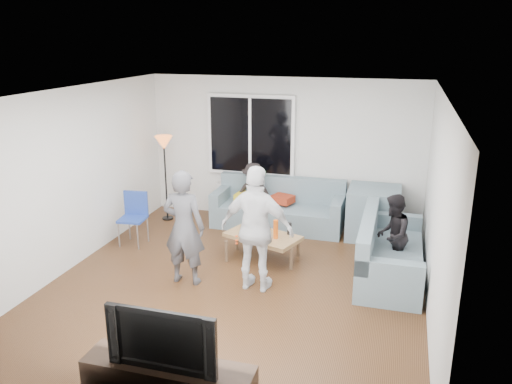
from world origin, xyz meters
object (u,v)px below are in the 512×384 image
(sofa_back_section, at_px, (278,204))
(player_left, at_px, (184,228))
(floor_lamp, at_px, (166,179))
(spectator_right, at_px, (392,235))
(side_chair, at_px, (133,220))
(sofa_right_section, at_px, (391,248))
(tv_console, at_px, (169,384))
(spectator_back, at_px, (253,194))
(coffee_table, at_px, (263,247))
(television, at_px, (166,335))
(player_right, at_px, (257,229))

(sofa_back_section, xyz_separation_m, player_left, (-0.72, -2.43, 0.38))
(floor_lamp, distance_m, spectator_right, 4.25)
(sofa_back_section, relative_size, side_chair, 2.67)
(sofa_back_section, relative_size, sofa_right_section, 1.15)
(side_chair, relative_size, tv_console, 0.54)
(side_chair, xyz_separation_m, spectator_back, (1.61, 1.46, 0.14))
(sofa_back_section, relative_size, spectator_back, 2.03)
(sofa_back_section, bearing_deg, tv_console, -88.38)
(spectator_right, height_order, tv_console, spectator_right)
(sofa_back_section, bearing_deg, floor_lamp, -175.29)
(tv_console, bearing_deg, coffee_table, 90.48)
(spectator_right, xyz_separation_m, spectator_back, (-2.46, 1.42, -0.02))
(spectator_back, height_order, tv_console, spectator_back)
(spectator_right, height_order, television, spectator_right)
(player_left, height_order, spectator_right, player_left)
(sofa_back_section, bearing_deg, television, -88.38)
(sofa_right_section, bearing_deg, coffee_table, 88.83)
(sofa_back_section, distance_m, spectator_right, 2.43)
(player_right, xyz_separation_m, spectator_back, (-0.74, 2.37, -0.29))
(sofa_back_section, distance_m, floor_lamp, 2.11)
(television, bearing_deg, spectator_right, 61.21)
(spectator_back, bearing_deg, sofa_back_section, -8.66)
(player_left, xyz_separation_m, spectator_back, (0.26, 2.46, -0.24))
(sofa_back_section, relative_size, television, 2.22)
(side_chair, bearing_deg, spectator_back, 36.08)
(coffee_table, relative_size, player_left, 0.68)
(spectator_right, distance_m, tv_console, 3.88)
(player_left, distance_m, spectator_back, 2.48)
(coffee_table, distance_m, tv_console, 3.36)
(player_right, bearing_deg, side_chair, -17.08)
(floor_lamp, bearing_deg, spectator_back, 7.11)
(side_chair, height_order, tv_console, side_chair)
(player_left, distance_m, tv_console, 2.56)
(player_right, height_order, spectator_back, player_right)
(coffee_table, distance_m, player_right, 1.15)
(sofa_right_section, relative_size, player_left, 1.25)
(sofa_right_section, distance_m, player_right, 1.98)
(tv_console, xyz_separation_m, television, (0.00, 0.00, 0.52))
(coffee_table, xyz_separation_m, tv_console, (0.03, -3.36, 0.02))
(side_chair, bearing_deg, spectator_right, -5.49)
(sofa_back_section, relative_size, coffee_table, 2.09)
(sofa_right_section, distance_m, television, 3.82)
(spectator_back, bearing_deg, coffee_table, -73.30)
(spectator_back, bearing_deg, player_left, -100.88)
(coffee_table, bearing_deg, spectator_right, 0.66)
(coffee_table, height_order, spectator_right, spectator_right)
(side_chair, bearing_deg, television, -62.65)
(spectator_back, xyz_separation_m, television, (0.60, -4.80, 0.17))
(sofa_right_section, bearing_deg, television, 150.77)
(coffee_table, xyz_separation_m, side_chair, (-2.18, -0.03, 0.23))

